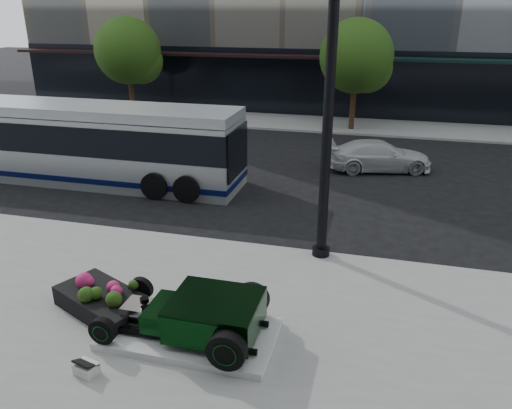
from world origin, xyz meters
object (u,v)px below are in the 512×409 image
(hot_rod, at_px, (205,315))
(white_sedan, at_px, (379,156))
(lamppost, at_px, (328,108))
(transit_bus, at_px, (86,142))
(flower_planter, at_px, (104,301))

(hot_rod, distance_m, white_sedan, 12.95)
(lamppost, xyz_separation_m, transit_bus, (-9.60, 4.27, -2.54))
(lamppost, bearing_deg, white_sedan, 81.70)
(white_sedan, bearing_deg, flower_planter, 141.12)
(hot_rod, xyz_separation_m, white_sedan, (2.93, 12.61, -0.09))
(hot_rod, distance_m, transit_bus, 11.62)
(white_sedan, bearing_deg, lamppost, 156.61)
(hot_rod, relative_size, lamppost, 0.38)
(hot_rod, distance_m, flower_planter, 2.52)
(lamppost, xyz_separation_m, flower_planter, (-4.17, -3.85, -3.64))
(transit_bus, bearing_deg, flower_planter, -56.25)
(hot_rod, height_order, transit_bus, transit_bus)
(transit_bus, bearing_deg, lamppost, -23.97)
(hot_rod, bearing_deg, white_sedan, 76.94)
(flower_planter, height_order, white_sedan, white_sedan)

